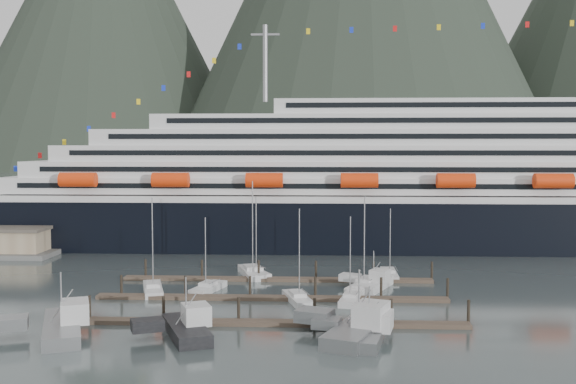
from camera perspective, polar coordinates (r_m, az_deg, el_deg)
name	(u,v)px	position (r m, az deg, el deg)	size (l,w,h in m)	color
ground	(307,305)	(89.71, 1.65, -9.57)	(1600.00, 1600.00, 0.00)	#4B5958
mountains	(373,2)	(692.55, 7.19, 15.68)	(870.00, 440.00, 420.00)	black
cruise_ship	(456,189)	(145.26, 14.02, 0.26)	(210.00, 30.40, 50.30)	black
dock_near	(264,322)	(80.25, -2.07, -10.96)	(48.18, 2.28, 3.20)	#41342A
dock_mid	(272,297)	(92.84, -1.39, -8.91)	(48.18, 2.28, 3.20)	#41342A
dock_far	(278,279)	(105.53, -0.87, -7.36)	(48.18, 2.28, 3.20)	#41342A
sailboat_a	(208,288)	(98.73, -6.77, -8.12)	(4.55, 8.52, 11.17)	silver
sailboat_b	(153,289)	(99.19, -11.36, -8.09)	(5.11, 9.89, 14.12)	silver
sailboat_c	(298,299)	(91.42, 0.82, -9.05)	(4.69, 8.92, 13.05)	silver
sailboat_d	(367,286)	(100.62, 6.67, -7.87)	(7.00, 11.70, 14.24)	silver
sailboat_e	(252,273)	(109.72, -3.11, -6.86)	(5.68, 11.05, 15.86)	silver
sailboat_f	(254,273)	(109.68, -2.87, -6.87)	(6.23, 9.18, 13.33)	silver
sailboat_g	(389,275)	(109.73, 8.57, -6.93)	(2.41, 9.24, 11.46)	silver
sailboat_h	(351,299)	(91.72, 5.34, -9.03)	(3.71, 8.05, 11.98)	silver
trawler_a	(60,326)	(80.23, -18.72, -10.68)	(11.49, 14.41, 7.70)	gray
trawler_b	(185,328)	(76.35, -8.70, -11.30)	(9.74, 11.65, 7.22)	black
trawler_c	(368,331)	(75.17, 6.77, -11.59)	(9.17, 12.77, 6.28)	gray
trawler_d	(357,328)	(75.60, 5.90, -11.36)	(11.67, 14.34, 8.26)	gray
trawler_e	(373,283)	(100.35, 7.19, -7.68)	(8.42, 10.01, 6.16)	silver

